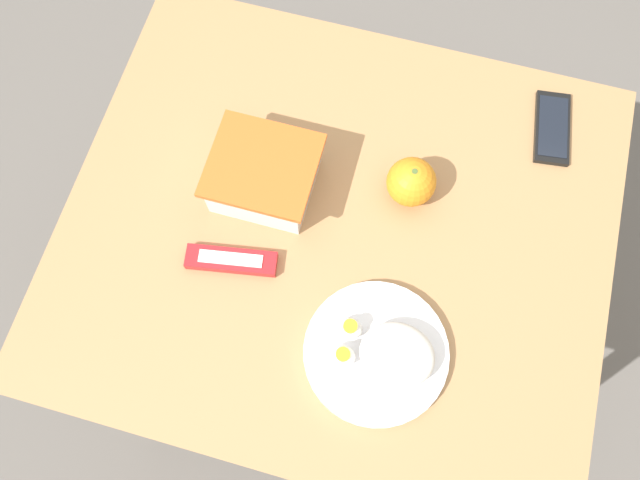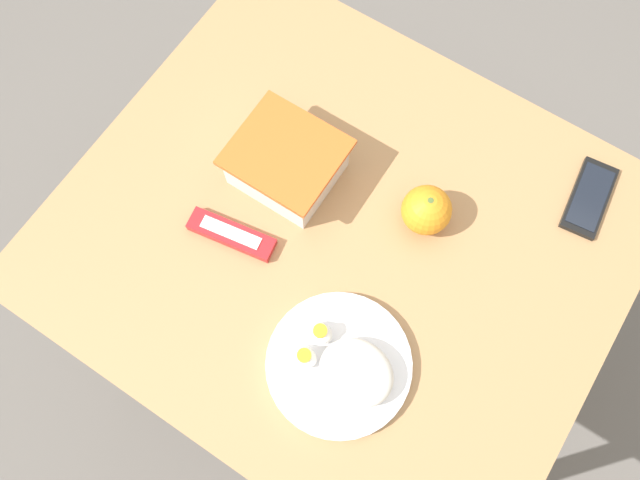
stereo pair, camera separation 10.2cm
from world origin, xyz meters
TOP-DOWN VIEW (x-y plane):
  - ground_plane at (0.00, 0.00)m, footprint 10.00×10.00m
  - table at (0.00, 0.00)m, footprint 0.93×0.81m
  - food_container at (-0.14, 0.04)m, footprint 0.18×0.16m
  - orange_fruit at (0.10, 0.10)m, footprint 0.08×0.08m
  - rice_plate at (0.12, -0.19)m, footprint 0.23×0.23m
  - candy_bar at (-0.15, -0.10)m, footprint 0.16×0.06m
  - cell_phone at (0.32, 0.29)m, footprint 0.08×0.15m

SIDE VIEW (x-z plane):
  - ground_plane at x=0.00m, z-range 0.00..0.00m
  - table at x=0.00m, z-range 0.27..1.05m
  - cell_phone at x=0.32m, z-range 0.78..0.79m
  - candy_bar at x=-0.15m, z-range 0.78..0.80m
  - rice_plate at x=0.12m, z-range 0.77..0.83m
  - food_container at x=-0.14m, z-range 0.77..0.86m
  - orange_fruit at x=0.10m, z-range 0.78..0.86m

